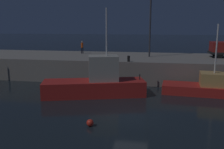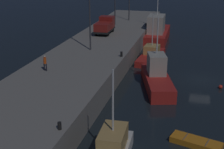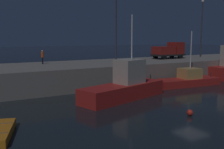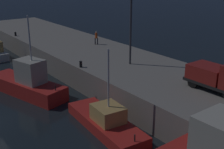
# 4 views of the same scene
# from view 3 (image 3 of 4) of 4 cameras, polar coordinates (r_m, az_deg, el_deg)

# --- Properties ---
(ground_plane) EXTENTS (320.00, 320.00, 0.00)m
(ground_plane) POSITION_cam_3_polar(r_m,az_deg,el_deg) (23.51, 16.98, -6.44)
(ground_plane) COLOR black
(pier_quay) EXTENTS (70.10, 9.99, 2.54)m
(pier_quay) POSITION_cam_3_polar(r_m,az_deg,el_deg) (34.48, -0.33, 0.59)
(pier_quay) COLOR gray
(pier_quay) RESTS_ON ground
(fishing_boat_white) EXTENTS (9.57, 5.02, 7.86)m
(fishing_boat_white) POSITION_cam_3_polar(r_m,az_deg,el_deg) (24.74, 2.81, -2.58)
(fishing_boat_white) COLOR red
(fishing_boat_white) RESTS_ON ground
(fishing_trawler_green) EXTENTS (8.51, 3.26, 6.49)m
(fishing_trawler_green) POSITION_cam_3_polar(r_m,az_deg,el_deg) (32.88, 16.08, -1.12)
(fishing_trawler_green) COLOR red
(fishing_trawler_green) RESTS_ON ground
(mooring_buoy_near) EXTENTS (0.46, 0.46, 0.46)m
(mooring_buoy_near) POSITION_cam_3_polar(r_m,az_deg,el_deg) (20.40, 16.58, -7.95)
(mooring_buoy_near) COLOR red
(mooring_buoy_near) RESTS_ON ground
(lamp_post_west) EXTENTS (0.44, 0.44, 8.95)m
(lamp_post_west) POSITION_cam_3_polar(r_m,az_deg,el_deg) (34.68, 0.89, 11.29)
(lamp_post_west) COLOR #38383D
(lamp_post_west) RESTS_ON pier_quay
(lamp_post_east) EXTENTS (0.44, 0.44, 9.28)m
(lamp_post_east) POSITION_cam_3_polar(r_m,az_deg,el_deg) (46.25, 18.93, 10.26)
(lamp_post_east) COLOR #38383D
(lamp_post_east) RESTS_ON pier_quay
(utility_truck) EXTENTS (5.19, 2.30, 2.50)m
(utility_truck) POSITION_cam_3_polar(r_m,az_deg,el_deg) (41.24, 12.29, 5.14)
(utility_truck) COLOR black
(utility_truck) RESTS_ON pier_quay
(dockworker) EXTENTS (0.40, 0.42, 1.67)m
(dockworker) POSITION_cam_3_polar(r_m,az_deg,el_deg) (33.05, -14.90, 3.88)
(dockworker) COLOR black
(dockworker) RESTS_ON pier_quay
(bollard_east) EXTENTS (0.28, 0.28, 0.63)m
(bollard_east) POSITION_cam_3_polar(r_m,az_deg,el_deg) (29.73, 1.95, 2.47)
(bollard_east) COLOR black
(bollard_east) RESTS_ON pier_quay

